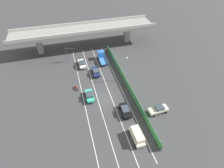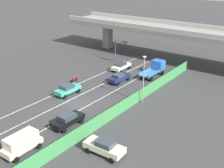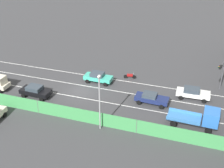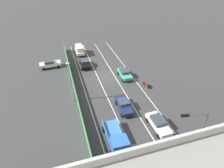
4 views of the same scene
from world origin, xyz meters
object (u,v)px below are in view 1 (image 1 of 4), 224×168
(car_van_cream, at_px, (137,135))
(flatbed_truck_blue, at_px, (102,56))
(traffic_light, at_px, (70,52))
(street_lamp, at_px, (126,67))
(car_taxi_teal, at_px, (90,96))
(traffic_cone, at_px, (124,88))
(car_sedan_navy, at_px, (96,72))
(motorcycle, at_px, (76,88))
(parked_sedan_cream, at_px, (158,109))
(car_hatchback_white, at_px, (82,64))
(car_sedan_black, at_px, (125,110))

(car_van_cream, height_order, flatbed_truck_blue, flatbed_truck_blue)
(car_van_cream, bearing_deg, traffic_light, 106.86)
(traffic_light, xyz_separation_m, street_lamp, (13.58, -13.14, 0.76))
(car_taxi_teal, xyz_separation_m, traffic_cone, (9.18, 0.75, -0.62))
(car_van_cream, distance_m, car_taxi_teal, 15.35)
(car_van_cream, distance_m, flatbed_truck_blue, 29.63)
(street_lamp, bearing_deg, car_sedan_navy, 148.53)
(motorcycle, xyz_separation_m, traffic_cone, (11.95, -3.58, -0.18))
(car_sedan_navy, relative_size, motorcycle, 2.37)
(motorcycle, bearing_deg, street_lamp, 0.69)
(traffic_light, relative_size, traffic_cone, 8.36)
(car_van_cream, height_order, car_taxi_teal, car_van_cream)
(motorcycle, distance_m, parked_sedan_cream, 21.34)
(flatbed_truck_blue, xyz_separation_m, traffic_light, (-9.48, 1.72, 2.26))
(car_van_cream, relative_size, car_sedan_navy, 0.97)
(car_hatchback_white, distance_m, flatbed_truck_blue, 6.85)
(traffic_cone, bearing_deg, car_sedan_navy, 124.51)
(street_lamp, bearing_deg, flatbed_truck_blue, 109.75)
(car_sedan_black, relative_size, motorcycle, 2.29)
(flatbed_truck_blue, bearing_deg, car_taxi_teal, -113.26)
(car_hatchback_white, height_order, street_lamp, street_lamp)
(car_taxi_teal, relative_size, car_sedan_black, 0.99)
(car_taxi_teal, bearing_deg, car_hatchback_white, 89.17)
(car_taxi_teal, distance_m, traffic_light, 18.03)
(flatbed_truck_blue, height_order, street_lamp, street_lamp)
(motorcycle, bearing_deg, parked_sedan_cream, -37.46)
(car_taxi_teal, bearing_deg, car_sedan_black, -44.94)
(motorcycle, relative_size, traffic_light, 0.38)
(car_hatchback_white, height_order, traffic_cone, car_hatchback_white)
(car_sedan_navy, bearing_deg, car_van_cream, -81.49)
(parked_sedan_cream, xyz_separation_m, traffic_light, (-16.80, 26.29, 2.66))
(motorcycle, relative_size, traffic_cone, 3.20)
(car_sedan_black, height_order, traffic_cone, car_sedan_black)
(flatbed_truck_blue, distance_m, motorcycle, 15.08)
(street_lamp, bearing_deg, traffic_light, 135.93)
(parked_sedan_cream, distance_m, traffic_cone, 10.66)
(car_hatchback_white, bearing_deg, car_van_cream, -76.61)
(street_lamp, bearing_deg, traffic_cone, -115.26)
(car_hatchback_white, distance_m, traffic_light, 5.19)
(car_hatchback_white, distance_m, parked_sedan_cream, 26.83)
(motorcycle, xyz_separation_m, traffic_light, (0.14, 13.31, 3.14))
(car_van_cream, distance_m, motorcycle, 20.47)
(car_taxi_teal, bearing_deg, flatbed_truck_blue, 66.74)
(car_sedan_black, bearing_deg, traffic_light, 111.18)
(parked_sedan_cream, bearing_deg, car_hatchback_white, 121.35)
(car_sedan_black, xyz_separation_m, flatbed_truck_blue, (-0.00, 22.74, 0.43))
(flatbed_truck_blue, height_order, traffic_cone, flatbed_truck_blue)
(flatbed_truck_blue, xyz_separation_m, traffic_cone, (2.34, -15.16, -1.06))
(car_sedan_navy, xyz_separation_m, street_lamp, (7.49, -4.58, 3.50))
(motorcycle, bearing_deg, car_hatchback_white, 73.29)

